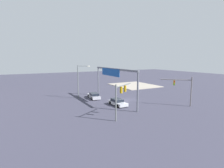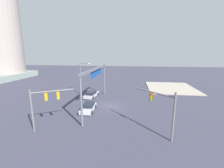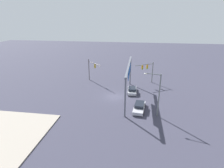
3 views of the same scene
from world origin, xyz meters
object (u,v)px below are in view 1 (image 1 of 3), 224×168
at_px(sedan_car_waiting_far, 118,102).
at_px(sedan_car_approaching, 94,96).
at_px(traffic_signal_near_corner, 120,94).
at_px(streetlamp_curved_arm, 80,79).
at_px(traffic_signal_opposite_side, 184,87).

bearing_deg(sedan_car_waiting_far, sedan_car_approaching, -170.03).
height_order(traffic_signal_near_corner, streetlamp_curved_arm, streetlamp_curved_arm).
distance_m(traffic_signal_opposite_side, streetlamp_curved_arm, 21.24).
xyz_separation_m(streetlamp_curved_arm, sedan_car_approaching, (-1.63, -2.63, -3.73)).
distance_m(streetlamp_curved_arm, sedan_car_waiting_far, 10.85).
xyz_separation_m(sedan_car_approaching, sedan_car_waiting_far, (-7.63, -1.62, -0.00)).
bearing_deg(traffic_signal_near_corner, sedan_car_waiting_far, 30.23).
distance_m(traffic_signal_near_corner, sedan_car_waiting_far, 8.00).
height_order(streetlamp_curved_arm, sedan_car_waiting_far, streetlamp_curved_arm).
bearing_deg(sedan_car_approaching, traffic_signal_opposite_side, -132.10).
bearing_deg(sedan_car_waiting_far, traffic_signal_near_corner, -29.63).
distance_m(sedan_car_approaching, sedan_car_waiting_far, 7.80).
relative_size(traffic_signal_near_corner, traffic_signal_opposite_side, 0.96).
bearing_deg(sedan_car_waiting_far, streetlamp_curved_arm, -157.36).
relative_size(sedan_car_approaching, sedan_car_waiting_far, 1.13).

